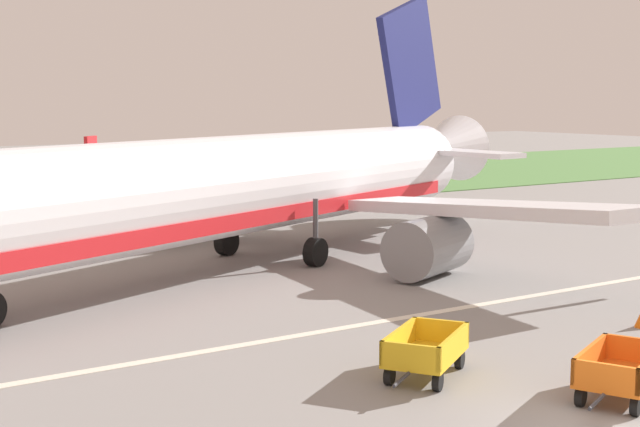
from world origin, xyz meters
The scene contains 4 objects.
apron_stripe centered at (0.00, 9.25, 0.01)m, with size 120.00×0.36×0.01m, color silver.
airplane centered at (2.83, 19.03, 3.05)m, with size 36.09×29.44×11.34m.
baggage_cart_second_in_row centered at (1.95, 1.03, 0.60)m, with size 3.54×2.31×1.07m.
baggage_cart_third_in_row centered at (-0.50, 4.55, 0.60)m, with size 3.38×2.56×1.07m.
Camera 1 is at (-14.01, -11.33, 6.47)m, focal length 51.78 mm.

